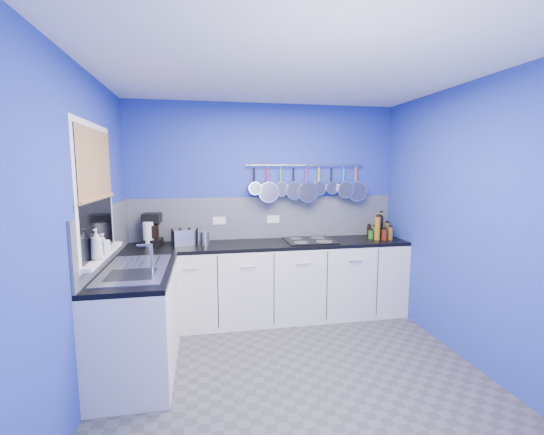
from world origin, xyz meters
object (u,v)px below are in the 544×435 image
object	(u,v)px
toaster	(185,237)
hob	(310,241)
coffee_maker	(152,229)
paper_towel	(149,234)
canister	(205,238)
soap_bottle_b	(103,244)
soap_bottle_a	(96,244)

from	to	relation	value
toaster	hob	world-z (taller)	toaster
coffee_maker	hob	world-z (taller)	coffee_maker
paper_towel	coffee_maker	size ratio (longest dim) A/B	0.76
toaster	coffee_maker	bearing A→B (deg)	147.33
paper_towel	toaster	size ratio (longest dim) A/B	0.97
toaster	canister	bearing A→B (deg)	-26.69
paper_towel	toaster	bearing A→B (deg)	-4.93
paper_towel	toaster	distance (m)	0.39
paper_towel	hob	xyz separation A→B (m)	(1.81, -0.08, -0.13)
coffee_maker	canister	world-z (taller)	coffee_maker
canister	soap_bottle_b	bearing A→B (deg)	-129.60
soap_bottle_b	hob	xyz separation A→B (m)	(2.01, 0.95, -0.23)
soap_bottle_a	toaster	size ratio (longest dim) A/B	0.88
toaster	hob	bearing A→B (deg)	-21.34
paper_towel	hob	bearing A→B (deg)	-2.67
coffee_maker	soap_bottle_a	bearing A→B (deg)	-93.81
canister	hob	size ratio (longest dim) A/B	0.26
soap_bottle_b	soap_bottle_a	bearing A→B (deg)	-90.00
paper_towel	coffee_maker	bearing A→B (deg)	59.92
soap_bottle_a	canister	size ratio (longest dim) A/B	1.66
soap_bottle_b	hob	size ratio (longest dim) A/B	0.31
coffee_maker	hob	distance (m)	1.79
soap_bottle_a	hob	size ratio (longest dim) A/B	0.43
soap_bottle_b	canister	xyz separation A→B (m)	(0.81, 0.98, -0.16)
toaster	canister	distance (m)	0.22
soap_bottle_a	hob	bearing A→B (deg)	29.31
hob	paper_towel	bearing A→B (deg)	177.33
paper_towel	canister	bearing A→B (deg)	-5.82
coffee_maker	toaster	world-z (taller)	coffee_maker
canister	paper_towel	bearing A→B (deg)	174.18
paper_towel	canister	world-z (taller)	paper_towel
coffee_maker	paper_towel	bearing A→B (deg)	-113.48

